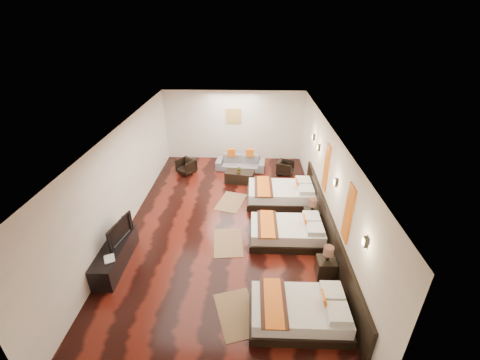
{
  "coord_description": "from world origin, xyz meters",
  "views": [
    {
      "loc": [
        0.68,
        -7.45,
        5.37
      ],
      "look_at": [
        0.39,
        0.66,
        1.1
      ],
      "focal_mm": 23.71,
      "sensor_mm": 36.0,
      "label": 1
    }
  ],
  "objects_px": {
    "table_plant": "(239,169)",
    "sofa": "(241,163)",
    "nightstand_a": "(326,266)",
    "tv": "(117,231)",
    "bed_far": "(281,194)",
    "armchair_left": "(186,166)",
    "bed_mid": "(287,232)",
    "book": "(104,260)",
    "armchair_right": "(285,168)",
    "coffee_table": "(240,177)",
    "bed_near": "(300,312)",
    "figurine": "(123,222)",
    "tv_console": "(115,255)",
    "nightstand_b": "(311,216)"
  },
  "relations": [
    {
      "from": "nightstand_b",
      "to": "armchair_left",
      "type": "bearing_deg",
      "value": 142.77
    },
    {
      "from": "nightstand_b",
      "to": "figurine",
      "type": "relative_size",
      "value": 2.48
    },
    {
      "from": "book",
      "to": "bed_far",
      "type": "bearing_deg",
      "value": 40.15
    },
    {
      "from": "tv_console",
      "to": "nightstand_b",
      "type": "bearing_deg",
      "value": 20.11
    },
    {
      "from": "armchair_left",
      "to": "table_plant",
      "type": "relative_size",
      "value": 2.42
    },
    {
      "from": "bed_near",
      "to": "armchair_left",
      "type": "relative_size",
      "value": 3.17
    },
    {
      "from": "tv",
      "to": "armchair_left",
      "type": "bearing_deg",
      "value": 2.61
    },
    {
      "from": "bed_mid",
      "to": "sofa",
      "type": "xyz_separation_m",
      "value": [
        -1.39,
        4.3,
        0.02
      ]
    },
    {
      "from": "tv",
      "to": "table_plant",
      "type": "distance_m",
      "value": 4.9
    },
    {
      "from": "bed_far",
      "to": "nightstand_a",
      "type": "relative_size",
      "value": 2.56
    },
    {
      "from": "tv",
      "to": "sofa",
      "type": "distance_m",
      "value": 5.87
    },
    {
      "from": "coffee_table",
      "to": "table_plant",
      "type": "distance_m",
      "value": 0.33
    },
    {
      "from": "bed_near",
      "to": "book",
      "type": "relative_size",
      "value": 6.55
    },
    {
      "from": "bed_mid",
      "to": "nightstand_b",
      "type": "relative_size",
      "value": 2.37
    },
    {
      "from": "nightstand_b",
      "to": "tv_console",
      "type": "distance_m",
      "value": 5.27
    },
    {
      "from": "bed_mid",
      "to": "nightstand_a",
      "type": "height_order",
      "value": "nightstand_a"
    },
    {
      "from": "nightstand_a",
      "to": "armchair_left",
      "type": "bearing_deg",
      "value": 128.75
    },
    {
      "from": "tv",
      "to": "book",
      "type": "distance_m",
      "value": 0.78
    },
    {
      "from": "figurine",
      "to": "table_plant",
      "type": "relative_size",
      "value": 1.34
    },
    {
      "from": "book",
      "to": "armchair_right",
      "type": "relative_size",
      "value": 0.5
    },
    {
      "from": "bed_mid",
      "to": "table_plant",
      "type": "relative_size",
      "value": 7.85
    },
    {
      "from": "bed_mid",
      "to": "tv",
      "type": "relative_size",
      "value": 2.04
    },
    {
      "from": "armchair_right",
      "to": "coffee_table",
      "type": "xyz_separation_m",
      "value": [
        -1.69,
        -0.68,
        -0.07
      ]
    },
    {
      "from": "bed_near",
      "to": "armchair_left",
      "type": "xyz_separation_m",
      "value": [
        -3.42,
        6.44,
        0.02
      ]
    },
    {
      "from": "bed_near",
      "to": "tv",
      "type": "height_order",
      "value": "tv"
    },
    {
      "from": "book",
      "to": "armchair_right",
      "type": "xyz_separation_m",
      "value": [
        4.5,
        5.51,
        -0.3
      ]
    },
    {
      "from": "tv_console",
      "to": "coffee_table",
      "type": "distance_m",
      "value": 5.16
    },
    {
      "from": "sofa",
      "to": "bed_mid",
      "type": "bearing_deg",
      "value": -66.99
    },
    {
      "from": "tv_console",
      "to": "bed_mid",
      "type": "bearing_deg",
      "value": 14.4
    },
    {
      "from": "bed_mid",
      "to": "figurine",
      "type": "relative_size",
      "value": 5.86
    },
    {
      "from": "bed_near",
      "to": "sofa",
      "type": "bearing_deg",
      "value": 101.46
    },
    {
      "from": "nightstand_a",
      "to": "armchair_right",
      "type": "xyz_separation_m",
      "value": [
        -0.45,
        5.22,
        -0.03
      ]
    },
    {
      "from": "bed_far",
      "to": "armchair_right",
      "type": "height_order",
      "value": "bed_far"
    },
    {
      "from": "bed_mid",
      "to": "sofa",
      "type": "bearing_deg",
      "value": 107.88
    },
    {
      "from": "tv",
      "to": "figurine",
      "type": "relative_size",
      "value": 2.88
    },
    {
      "from": "nightstand_a",
      "to": "sofa",
      "type": "xyz_separation_m",
      "value": [
        -2.14,
        5.59,
        -0.02
      ]
    },
    {
      "from": "table_plant",
      "to": "sofa",
      "type": "bearing_deg",
      "value": 89.3
    },
    {
      "from": "bed_far",
      "to": "coffee_table",
      "type": "distance_m",
      "value": 1.9
    },
    {
      "from": "nightstand_a",
      "to": "tv",
      "type": "relative_size",
      "value": 0.86
    },
    {
      "from": "bed_far",
      "to": "armchair_left",
      "type": "xyz_separation_m",
      "value": [
        -3.43,
        1.95,
        -0.0
      ]
    },
    {
      "from": "bed_near",
      "to": "book",
      "type": "height_order",
      "value": "bed_near"
    },
    {
      "from": "nightstand_a",
      "to": "armchair_right",
      "type": "bearing_deg",
      "value": 94.87
    },
    {
      "from": "tv",
      "to": "figurine",
      "type": "distance_m",
      "value": 0.53
    },
    {
      "from": "bed_near",
      "to": "nightstand_b",
      "type": "height_order",
      "value": "nightstand_b"
    },
    {
      "from": "nightstand_b",
      "to": "sofa",
      "type": "distance_m",
      "value": 4.15
    },
    {
      "from": "book",
      "to": "armchair_left",
      "type": "height_order",
      "value": "book"
    },
    {
      "from": "book",
      "to": "sofa",
      "type": "height_order",
      "value": "book"
    },
    {
      "from": "bed_mid",
      "to": "book",
      "type": "relative_size",
      "value": 6.7
    },
    {
      "from": "tv_console",
      "to": "sofa",
      "type": "relative_size",
      "value": 0.97
    },
    {
      "from": "armchair_left",
      "to": "tv_console",
      "type": "bearing_deg",
      "value": -63.36
    }
  ]
}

